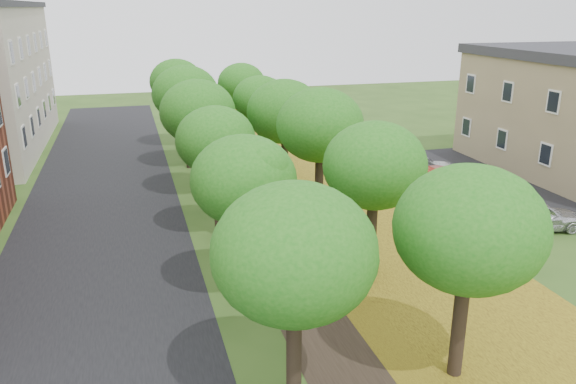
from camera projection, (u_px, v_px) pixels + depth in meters
street_asphalt at (101, 224)px, 27.15m from camera, size 8.00×70.00×0.01m
footpath at (252, 209)px, 29.11m from camera, size 3.20×70.00×0.01m
leaf_verge at (342, 201)px, 30.42m from camera, size 7.50×70.00×0.01m
parking_lot at (469, 183)px, 33.56m from camera, size 9.00×16.00×0.01m
tree_row_west at (206, 126)px, 27.13m from camera, size 3.87×33.87×6.17m
tree_row_east at (301, 121)px, 28.39m from camera, size 3.87×33.87×6.17m
car_silver at (537, 215)px, 26.29m from camera, size 4.47×2.47×1.44m
car_red at (445, 181)px, 31.42m from camera, size 4.50×1.74×1.46m
car_grey at (422, 170)px, 33.80m from camera, size 4.76×2.92×1.29m
car_white at (423, 168)px, 34.37m from camera, size 4.99×3.77×1.26m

